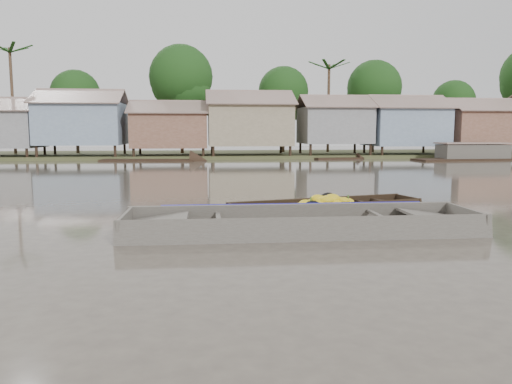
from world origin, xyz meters
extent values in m
plane|color=#463E36|center=(0.00, 0.00, 0.00)|extent=(120.00, 120.00, 0.00)
cube|color=#384723|center=(0.00, 33.00, 0.00)|extent=(120.00, 12.00, 0.50)
cube|color=slate|center=(-16.50, 29.50, 2.30)|extent=(5.50, 4.80, 2.80)
cube|color=brown|center=(-16.50, 30.80, 4.15)|extent=(5.90, 2.79, 1.19)
cube|color=gray|center=(-10.50, 29.50, 2.70)|extent=(6.20, 5.20, 3.20)
cube|color=brown|center=(-10.50, 28.10, 4.75)|extent=(6.60, 3.02, 1.28)
cube|color=brown|center=(-10.50, 30.90, 4.75)|extent=(6.60, 3.02, 1.28)
cube|color=brown|center=(-3.80, 29.50, 2.20)|extent=(5.80, 4.60, 2.70)
cube|color=brown|center=(-3.80, 28.26, 4.00)|extent=(6.20, 2.67, 1.14)
cube|color=brown|center=(-3.80, 30.74, 4.00)|extent=(6.20, 2.67, 1.14)
cube|color=#85775C|center=(2.50, 29.50, 2.65)|extent=(6.50, 5.30, 3.30)
cube|color=brown|center=(2.50, 28.07, 4.75)|extent=(6.90, 3.08, 1.31)
cube|color=brown|center=(2.50, 30.93, 4.75)|extent=(6.90, 3.08, 1.31)
cube|color=slate|center=(9.50, 29.50, 2.60)|extent=(5.40, 4.70, 2.90)
cube|color=brown|center=(9.50, 28.23, 4.50)|extent=(5.80, 2.73, 1.17)
cube|color=brown|center=(9.50, 30.77, 4.50)|extent=(5.80, 2.73, 1.17)
cube|color=gray|center=(15.50, 29.50, 2.50)|extent=(6.00, 5.00, 3.10)
cube|color=brown|center=(15.50, 28.15, 4.50)|extent=(6.40, 2.90, 1.24)
cube|color=brown|center=(15.50, 30.85, 4.50)|extent=(6.40, 2.90, 1.24)
cube|color=brown|center=(22.00, 29.50, 2.45)|extent=(5.70, 4.90, 2.80)
cube|color=brown|center=(22.00, 28.18, 4.30)|extent=(6.10, 2.85, 1.21)
cube|color=brown|center=(22.00, 30.82, 4.30)|extent=(6.10, 2.85, 1.21)
cylinder|color=#473323|center=(-12.00, 34.00, 2.45)|extent=(0.28, 0.28, 4.90)
sphere|color=black|center=(-12.00, 34.00, 5.25)|extent=(4.20, 4.20, 4.20)
cylinder|color=#473323|center=(-3.00, 33.00, 3.15)|extent=(0.28, 0.28, 6.30)
sphere|color=black|center=(-3.00, 33.00, 6.75)|extent=(5.40, 5.40, 5.40)
cylinder|color=#473323|center=(6.00, 34.00, 2.62)|extent=(0.28, 0.28, 5.25)
sphere|color=black|center=(6.00, 34.00, 5.62)|extent=(4.50, 4.50, 4.50)
cylinder|color=#473323|center=(14.00, 33.00, 2.80)|extent=(0.28, 0.28, 5.60)
sphere|color=black|center=(14.00, 33.00, 6.00)|extent=(4.80, 4.80, 4.80)
cylinder|color=#473323|center=(22.00, 34.00, 2.27)|extent=(0.28, 0.28, 4.55)
sphere|color=black|center=(22.00, 34.00, 4.88)|extent=(3.90, 3.90, 3.90)
cylinder|color=#473323|center=(-17.00, 33.50, 4.50)|extent=(0.24, 0.24, 9.00)
cylinder|color=#473323|center=(10.00, 33.50, 4.00)|extent=(0.24, 0.24, 8.00)
cube|color=black|center=(2.03, 2.18, -0.08)|extent=(5.24, 2.21, 0.08)
cube|color=black|center=(1.89, 2.72, 0.12)|extent=(5.15, 1.41, 0.49)
cube|color=black|center=(2.16, 1.63, 0.12)|extent=(5.15, 1.41, 0.49)
cube|color=black|center=(4.53, 2.80, 0.12)|extent=(0.34, 1.12, 0.46)
cube|color=black|center=(4.09, 2.69, 0.18)|extent=(1.11, 1.17, 0.18)
cube|color=black|center=(-0.48, 1.55, 0.12)|extent=(0.34, 1.12, 0.46)
cube|color=black|center=(-0.04, 1.66, 0.18)|extent=(1.11, 1.17, 0.18)
cube|color=black|center=(0.83, 1.88, 0.22)|extent=(0.36, 1.09, 0.05)
cube|color=black|center=(3.22, 2.48, 0.22)|extent=(0.36, 1.09, 0.05)
ellipsoid|color=yellow|center=(1.40, 1.84, 0.21)|extent=(0.48, 0.39, 0.26)
ellipsoid|color=yellow|center=(1.83, 2.37, 0.25)|extent=(0.39, 0.31, 0.21)
ellipsoid|color=yellow|center=(1.79, 2.24, 0.30)|extent=(0.42, 0.34, 0.23)
ellipsoid|color=yellow|center=(2.18, 2.18, 0.40)|extent=(0.49, 0.39, 0.27)
ellipsoid|color=yellow|center=(2.23, 2.05, 0.28)|extent=(0.42, 0.34, 0.23)
ellipsoid|color=yellow|center=(2.19, 1.90, 0.18)|extent=(0.39, 0.31, 0.21)
ellipsoid|color=yellow|center=(1.77, 1.86, 0.27)|extent=(0.37, 0.30, 0.20)
ellipsoid|color=yellow|center=(1.31, 1.68, 0.12)|extent=(0.38, 0.31, 0.21)
ellipsoid|color=yellow|center=(1.83, 2.32, 0.28)|extent=(0.43, 0.34, 0.23)
ellipsoid|color=yellow|center=(1.70, 2.38, 0.29)|extent=(0.38, 0.31, 0.21)
ellipsoid|color=yellow|center=(1.95, 2.28, 0.31)|extent=(0.46, 0.37, 0.25)
ellipsoid|color=yellow|center=(2.11, 2.10, 0.32)|extent=(0.43, 0.34, 0.23)
ellipsoid|color=yellow|center=(2.54, 2.57, 0.19)|extent=(0.42, 0.33, 0.23)
ellipsoid|color=yellow|center=(2.70, 2.55, 0.23)|extent=(0.47, 0.38, 0.25)
ellipsoid|color=yellow|center=(2.97, 2.08, 0.16)|extent=(0.40, 0.32, 0.22)
ellipsoid|color=yellow|center=(2.21, 2.58, 0.20)|extent=(0.40, 0.32, 0.22)
ellipsoid|color=yellow|center=(2.03, 2.26, 0.38)|extent=(0.37, 0.29, 0.20)
ellipsoid|color=yellow|center=(1.27, 1.95, 0.22)|extent=(0.48, 0.39, 0.26)
ellipsoid|color=yellow|center=(1.49, 1.76, 0.16)|extent=(0.47, 0.37, 0.25)
ellipsoid|color=yellow|center=(1.98, 2.02, 0.37)|extent=(0.46, 0.37, 0.25)
ellipsoid|color=yellow|center=(1.85, 2.06, 0.32)|extent=(0.45, 0.36, 0.24)
ellipsoid|color=yellow|center=(1.45, 1.75, 0.17)|extent=(0.47, 0.38, 0.26)
ellipsoid|color=yellow|center=(1.16, 2.08, 0.20)|extent=(0.44, 0.35, 0.24)
ellipsoid|color=yellow|center=(2.48, 2.13, 0.34)|extent=(0.38, 0.30, 0.20)
ellipsoid|color=yellow|center=(1.78, 2.16, 0.40)|extent=(0.45, 0.37, 0.25)
ellipsoid|color=yellow|center=(1.43, 2.09, 0.29)|extent=(0.41, 0.33, 0.22)
ellipsoid|color=yellow|center=(2.37, 2.21, 0.32)|extent=(0.44, 0.35, 0.24)
cylinder|color=#3F6626|center=(1.57, 2.06, 0.39)|extent=(0.04, 0.04, 0.17)
cylinder|color=#3F6626|center=(2.21, 2.22, 0.39)|extent=(0.04, 0.04, 0.17)
cylinder|color=#3F6626|center=(2.66, 2.34, 0.39)|extent=(0.04, 0.04, 0.17)
torus|color=black|center=(2.24, 2.88, 0.14)|extent=(0.70, 0.33, 0.68)
torus|color=black|center=(1.45, 1.38, 0.14)|extent=(0.69, 0.33, 0.67)
cube|color=#46423B|center=(0.87, -0.14, -0.08)|extent=(7.54, 1.69, 0.08)
cube|color=#46423B|center=(0.88, 0.78, 0.19)|extent=(7.69, 0.24, 0.61)
cube|color=#46423B|center=(0.87, -1.06, 0.19)|extent=(7.69, 0.24, 0.61)
cube|color=#46423B|center=(4.64, -0.18, 0.19)|extent=(0.08, 1.88, 0.58)
cube|color=#46423B|center=(3.98, -0.17, 0.26)|extent=(1.32, 1.63, 0.24)
cube|color=#46423B|center=(-2.89, -0.11, 0.19)|extent=(0.08, 1.88, 0.58)
cube|color=#46423B|center=(-2.23, -0.11, 0.26)|extent=(1.32, 1.63, 0.24)
cube|color=#46423B|center=(-0.93, -0.13, 0.31)|extent=(0.12, 1.80, 0.05)
cube|color=#46423B|center=(2.67, -0.16, 0.31)|extent=(0.12, 1.80, 0.05)
cube|color=#665E54|center=(0.87, -0.14, -0.03)|extent=(5.74, 1.53, 0.02)
cube|color=#0F0D89|center=(0.88, 0.84, 0.42)|extent=(6.22, 0.15, 0.15)
torus|color=olive|center=(3.07, -0.47, -0.01)|extent=(0.43, 0.43, 0.06)
torus|color=olive|center=(3.07, -0.47, 0.03)|extent=(0.35, 0.35, 0.06)
cube|color=black|center=(19.23, 24.43, -0.05)|extent=(10.18, 3.18, 0.35)
cube|color=black|center=(-5.19, 25.81, -0.05)|extent=(6.86, 2.22, 0.35)
cube|color=black|center=(9.06, 26.59, -0.05)|extent=(3.70, 1.48, 0.35)
cube|color=black|center=(19.00, 25.00, 0.55)|extent=(5.00, 2.00, 1.20)
camera|label=1|loc=(-1.24, -10.70, 2.22)|focal=35.00mm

